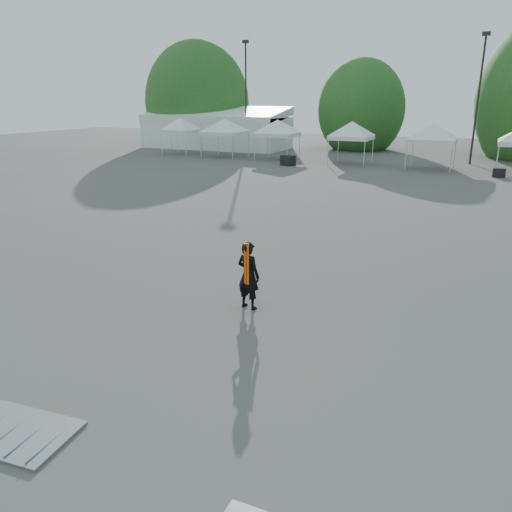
% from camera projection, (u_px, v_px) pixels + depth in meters
% --- Properties ---
extents(ground, '(120.00, 120.00, 0.00)m').
position_uv_depth(ground, '(290.00, 294.00, 13.65)').
color(ground, '#474442').
rests_on(ground, ground).
extents(marquee, '(15.00, 6.25, 4.23)m').
position_uv_depth(marquee, '(216.00, 129.00, 52.13)').
color(marquee, white).
rests_on(marquee, ground).
extents(light_pole_west, '(0.60, 0.25, 10.30)m').
position_uv_depth(light_pole_west, '(246.00, 90.00, 48.50)').
color(light_pole_west, black).
rests_on(light_pole_west, ground).
extents(light_pole_east, '(0.60, 0.25, 9.80)m').
position_uv_depth(light_pole_east, '(479.00, 92.00, 38.39)').
color(light_pole_east, black).
rests_on(light_pole_east, ground).
extents(tree_far_w, '(4.80, 4.80, 7.30)m').
position_uv_depth(tree_far_w, '(197.00, 103.00, 55.55)').
color(tree_far_w, '#382314').
rests_on(tree_far_w, ground).
extents(tree_mid_w, '(4.16, 4.16, 6.33)m').
position_uv_depth(tree_mid_w, '(361.00, 110.00, 50.21)').
color(tree_mid_w, '#382314').
rests_on(tree_mid_w, ground).
extents(tent_a, '(4.00, 4.00, 3.88)m').
position_uv_depth(tent_a, '(180.00, 121.00, 46.31)').
color(tent_a, silver).
rests_on(tent_a, ground).
extents(tent_b, '(4.72, 4.72, 3.88)m').
position_uv_depth(tent_b, '(225.00, 122.00, 44.05)').
color(tent_b, silver).
rests_on(tent_b, ground).
extents(tent_c, '(4.48, 4.48, 3.88)m').
position_uv_depth(tent_c, '(278.00, 123.00, 42.17)').
color(tent_c, silver).
rests_on(tent_c, ground).
extents(tent_d, '(4.34, 4.34, 3.88)m').
position_uv_depth(tent_d, '(352.00, 125.00, 39.10)').
color(tent_d, silver).
rests_on(tent_d, ground).
extents(tent_e, '(4.65, 4.65, 3.88)m').
position_uv_depth(tent_e, '(434.00, 127.00, 36.15)').
color(tent_e, silver).
rests_on(tent_e, ground).
extents(man, '(0.71, 0.54, 1.76)m').
position_uv_depth(man, '(248.00, 275.00, 12.48)').
color(man, black).
rests_on(man, ground).
extents(barrier_left, '(2.52, 1.44, 0.08)m').
position_uv_depth(barrier_left, '(2.00, 428.00, 8.04)').
color(barrier_left, '#9DA0A5').
rests_on(barrier_left, ground).
extents(crate_west, '(1.21, 1.08, 0.78)m').
position_uv_depth(crate_west, '(288.00, 161.00, 39.10)').
color(crate_west, black).
rests_on(crate_west, ground).
extents(crate_mid, '(0.81, 0.65, 0.61)m').
position_uv_depth(crate_mid, '(499.00, 173.00, 33.38)').
color(crate_mid, black).
rests_on(crate_mid, ground).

